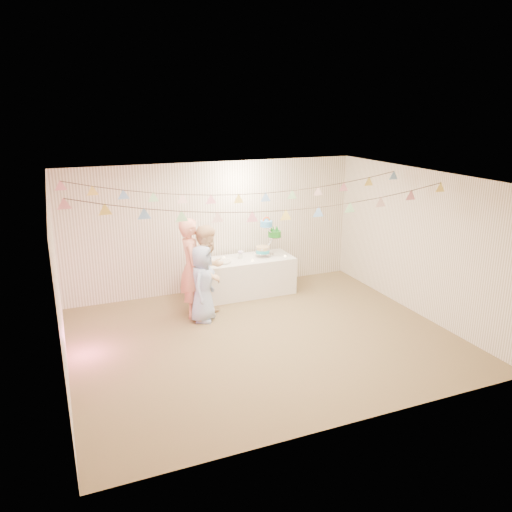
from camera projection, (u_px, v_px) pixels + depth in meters
name	position (u px, v px, depth m)	size (l,w,h in m)	color
floor	(263.00, 338.00, 8.14)	(6.00, 6.00, 0.00)	brown
ceiling	(264.00, 178.00, 7.39)	(6.00, 6.00, 0.00)	white
back_wall	(215.00, 227.00, 9.98)	(6.00, 6.00, 0.00)	white
front_wall	(351.00, 325.00, 5.55)	(6.00, 6.00, 0.00)	white
left_wall	(58.00, 288.00, 6.68)	(5.00, 5.00, 0.00)	white
right_wall	(419.00, 243.00, 8.85)	(5.00, 5.00, 0.00)	white
table	(244.00, 276.00, 9.94)	(1.97, 0.79, 0.74)	white
cake_stand	(268.00, 237.00, 9.97)	(0.66, 0.39, 0.74)	silver
cake_bottom	(263.00, 252.00, 9.94)	(0.31, 0.31, 0.15)	#2BBBCB
cake_middle	(275.00, 235.00, 10.12)	(0.27, 0.27, 0.22)	#1C801F
cake_top_tier	(266.00, 225.00, 9.85)	(0.25, 0.25, 0.19)	#4AA3EA
platter	(221.00, 261.00, 9.61)	(0.38, 0.38, 0.02)	white
posy	(241.00, 254.00, 9.84)	(0.14, 0.14, 0.16)	white
person_adult_a	(192.00, 268.00, 8.78)	(0.65, 0.43, 1.79)	#EA957A
person_adult_b	(209.00, 272.00, 8.76)	(0.81, 0.63, 1.67)	#E1B88B
person_child	(202.00, 284.00, 8.63)	(0.67, 0.43, 1.36)	#9EB4E0
bunting_back	(238.00, 185.00, 8.44)	(5.60, 1.10, 0.40)	pink
bunting_front	(269.00, 199.00, 7.29)	(5.60, 0.90, 0.36)	#72A5E5
tealight_0	(207.00, 265.00, 9.41)	(0.04, 0.04, 0.03)	#FFD88C
tealight_1	(224.00, 257.00, 9.87)	(0.04, 0.04, 0.03)	#FFD88C
tealight_2	(253.00, 260.00, 9.67)	(0.04, 0.04, 0.03)	#FFD88C
tealight_3	(256.00, 253.00, 10.15)	(0.04, 0.04, 0.03)	#FFD88C
tealight_4	(285.00, 256.00, 9.97)	(0.04, 0.04, 0.03)	#FFD88C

